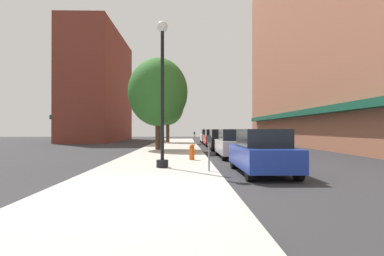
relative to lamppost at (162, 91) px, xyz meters
The scene contains 15 objects.
ground_plane 13.82m from the lamppost, 73.84° to the left, with size 90.00×90.00×0.00m, color #2D2D30.
sidewalk_slab 14.26m from the lamppost, 91.07° to the left, with size 4.80×50.00×0.12m, color #B7B2A8.
building_right_brick 24.60m from the lamppost, 48.94° to the left, with size 6.80×40.00×26.67m.
building_far_background 34.13m from the lamppost, 109.46° to the left, with size 6.80×18.00×15.21m.
lamppost is the anchor object (origin of this frame).
fire_hydrant 4.26m from the lamppost, 67.60° to the left, with size 0.33×0.26×0.79m.
parking_meter_near 3.10m from the lamppost, 32.60° to the right, with size 0.14×0.09×1.31m.
parking_meter_far 16.47m from the lamppost, 83.70° to the left, with size 0.14×0.09×1.31m.
tree_near 11.26m from the lamppost, 95.89° to the left, with size 4.53×4.53×6.98m.
tree_mid 24.26m from the lamppost, 92.67° to the left, with size 3.76×3.76×6.39m.
car_blue 4.58m from the lamppost, 16.77° to the right, with size 1.80×4.30×1.66m.
car_silver 6.93m from the lamppost, 54.90° to the left, with size 1.80×4.30×1.66m.
car_black 12.89m from the lamppost, 72.82° to the left, with size 1.80×4.30×1.66m.
car_red 18.43m from the lamppost, 78.19° to the left, with size 1.80×4.30×1.66m.
car_white 25.35m from the lamppost, 81.48° to the left, with size 1.80×4.30×1.66m.
Camera 1 is at (1.17, -7.33, 1.65)m, focal length 28.88 mm.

